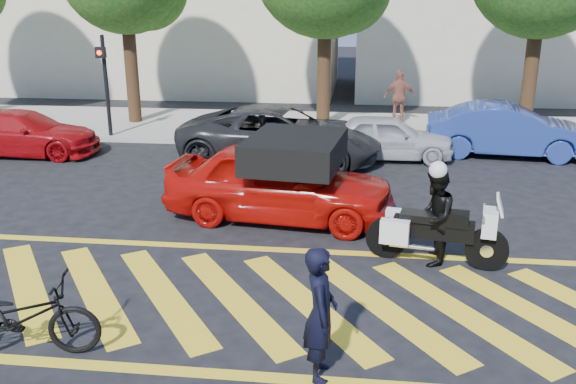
# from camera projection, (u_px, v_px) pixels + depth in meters

# --- Properties ---
(ground) EXTENTS (90.00, 90.00, 0.00)m
(ground) POSITION_uv_depth(u_px,v_px,m) (274.00, 301.00, 9.12)
(ground) COLOR black
(ground) RESTS_ON ground
(sidewalk) EXTENTS (60.00, 5.00, 0.15)m
(sidewalk) POSITION_uv_depth(u_px,v_px,m) (323.00, 128.00, 20.43)
(sidewalk) COLOR #9E998E
(sidewalk) RESTS_ON ground
(crosswalk) EXTENTS (12.33, 4.00, 0.01)m
(crosswalk) POSITION_uv_depth(u_px,v_px,m) (272.00, 301.00, 9.13)
(crosswalk) COLOR yellow
(crosswalk) RESTS_ON ground
(signal_pole) EXTENTS (0.28, 0.43, 3.20)m
(signal_pole) POSITION_uv_depth(u_px,v_px,m) (105.00, 78.00, 18.42)
(signal_pole) COLOR black
(signal_pole) RESTS_ON ground
(officer_bike) EXTENTS (0.45, 0.64, 1.67)m
(officer_bike) POSITION_uv_depth(u_px,v_px,m) (320.00, 314.00, 7.11)
(officer_bike) COLOR black
(officer_bike) RESTS_ON ground
(bicycle) EXTENTS (2.05, 1.00, 1.03)m
(bicycle) POSITION_uv_depth(u_px,v_px,m) (21.00, 318.00, 7.64)
(bicycle) COLOR black
(bicycle) RESTS_ON ground
(police_motorcycle) EXTENTS (2.35, 0.95, 1.05)m
(police_motorcycle) POSITION_uv_depth(u_px,v_px,m) (434.00, 231.00, 10.26)
(police_motorcycle) COLOR black
(police_motorcycle) RESTS_ON ground
(officer_moto) EXTENTS (0.78, 0.91, 1.66)m
(officer_moto) POSITION_uv_depth(u_px,v_px,m) (434.00, 217.00, 10.17)
(officer_moto) COLOR black
(officer_moto) RESTS_ON ground
(red_convertible) EXTENTS (4.76, 2.38, 1.56)m
(red_convertible) POSITION_uv_depth(u_px,v_px,m) (280.00, 182.00, 12.22)
(red_convertible) COLOR #B40D08
(red_convertible) RESTS_ON ground
(parked_left) EXTENTS (4.31, 1.83, 1.24)m
(parked_left) POSITION_uv_depth(u_px,v_px,m) (23.00, 133.00, 17.19)
(parked_left) COLOR #A30A0E
(parked_left) RESTS_ON ground
(parked_mid_left) EXTENTS (5.55, 2.83, 1.50)m
(parked_mid_left) POSITION_uv_depth(u_px,v_px,m) (280.00, 135.00, 16.35)
(parked_mid_left) COLOR black
(parked_mid_left) RESTS_ON ground
(parked_mid_right) EXTENTS (3.67, 1.55, 1.24)m
(parked_mid_right) POSITION_uv_depth(u_px,v_px,m) (387.00, 137.00, 16.72)
(parked_mid_right) COLOR #B3B3B7
(parked_mid_right) RESTS_ON ground
(parked_right) EXTENTS (4.56, 1.95, 1.46)m
(parked_right) POSITION_uv_depth(u_px,v_px,m) (508.00, 130.00, 17.00)
(parked_right) COLOR navy
(parked_right) RESTS_ON ground
(pedestrian_right) EXTENTS (1.08, 0.50, 1.80)m
(pedestrian_right) POSITION_uv_depth(u_px,v_px,m) (399.00, 97.00, 20.51)
(pedestrian_right) COLOR #9A5946
(pedestrian_right) RESTS_ON sidewalk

